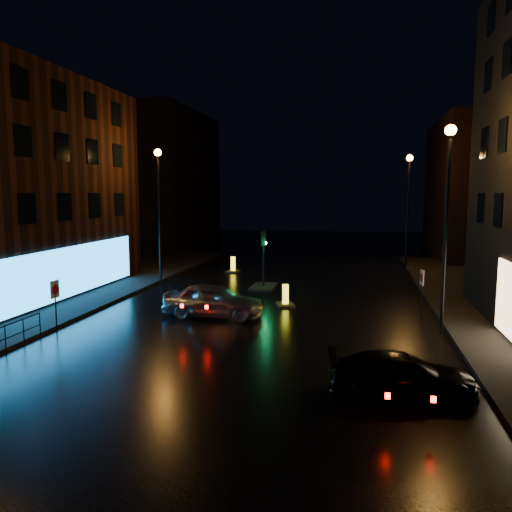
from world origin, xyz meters
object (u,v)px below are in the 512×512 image
at_px(silver_hatchback, 213,300).
at_px(bollard_near, 285,301).
at_px(traffic_signal, 263,279).
at_px(dark_sedan, 402,375).
at_px(road_sign_right, 422,281).
at_px(road_sign_left, 55,294).
at_px(bollard_far, 233,269).

bearing_deg(silver_hatchback, bollard_near, -44.08).
distance_m(traffic_signal, dark_sedan, 16.62).
xyz_separation_m(bollard_near, road_sign_right, (6.49, -0.73, 1.38)).
bearing_deg(silver_hatchback, road_sign_left, 125.35).
xyz_separation_m(bollard_near, bollard_far, (-5.26, 10.06, 0.01)).
relative_size(bollard_near, road_sign_right, 0.67).
bearing_deg(road_sign_right, road_sign_left, 13.75).
bearing_deg(road_sign_right, dark_sedan, 72.32).
xyz_separation_m(silver_hatchback, bollard_far, (-2.32, 12.99, -0.54)).
bearing_deg(bollard_near, road_sign_left, -159.41).
bearing_deg(dark_sedan, bollard_far, 18.53).
relative_size(silver_hatchback, bollard_near, 3.17).
distance_m(bollard_far, road_sign_right, 16.01).
bearing_deg(bollard_far, bollard_near, -59.61).
xyz_separation_m(traffic_signal, silver_hatchback, (-0.94, -7.53, 0.28)).
bearing_deg(traffic_signal, silver_hatchback, -97.15).
relative_size(traffic_signal, bollard_near, 2.38).
xyz_separation_m(silver_hatchback, bollard_near, (2.94, 2.93, -0.54)).
distance_m(silver_hatchback, bollard_far, 13.21).
bearing_deg(traffic_signal, bollard_near, -66.54).
xyz_separation_m(traffic_signal, road_sign_right, (8.49, -5.33, 1.11)).
xyz_separation_m(dark_sedan, road_sign_left, (-13.33, 3.83, 1.02)).
height_order(silver_hatchback, bollard_near, silver_hatchback).
xyz_separation_m(traffic_signal, bollard_near, (2.00, -4.60, -0.26)).
height_order(traffic_signal, road_sign_left, traffic_signal).
bearing_deg(road_sign_left, silver_hatchback, 36.04).
bearing_deg(road_sign_right, silver_hatchback, 5.08).
bearing_deg(bollard_near, road_sign_right, -24.16).
height_order(road_sign_left, road_sign_right, road_sign_left).
relative_size(dark_sedan, bollard_far, 3.15).
relative_size(bollard_near, road_sign_left, 0.67).
relative_size(dark_sedan, bollard_near, 2.87).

